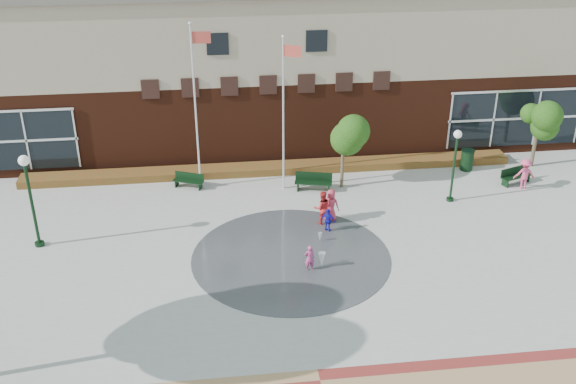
{
  "coord_description": "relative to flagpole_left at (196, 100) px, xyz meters",
  "views": [
    {
      "loc": [
        -3.07,
        -20.98,
        15.24
      ],
      "look_at": [
        0.0,
        4.0,
        2.6
      ],
      "focal_mm": 42.0,
      "sensor_mm": 36.0,
      "label": 1
    }
  ],
  "objects": [
    {
      "name": "child_splash",
      "position": [
        4.33,
        -8.29,
        -4.12
      ],
      "size": [
        0.44,
        0.31,
        1.15
      ],
      "primitive_type": "imported",
      "rotation": [
        0.0,
        0.0,
        3.23
      ],
      "color": "#C13D7E",
      "rests_on": "ground"
    },
    {
      "name": "plaza_concrete",
      "position": [
        3.7,
        -6.24,
        -4.69
      ],
      "size": [
        46.0,
        18.0,
        0.01
      ],
      "primitive_type": "cube",
      "color": "#A8A8A0",
      "rests_on": "ground"
    },
    {
      "name": "adult_red",
      "position": [
        5.48,
        -4.51,
        -3.87
      ],
      "size": [
        0.86,
        0.7,
        1.65
      ],
      "primitive_type": "imported",
      "rotation": [
        0.0,
        0.0,
        3.24
      ],
      "color": "red",
      "rests_on": "ground"
    },
    {
      "name": "splash_pad",
      "position": [
        3.7,
        -7.24,
        -4.69
      ],
      "size": [
        8.4,
        8.4,
        0.01
      ],
      "primitive_type": "cylinder",
      "color": "#383A3D",
      "rests_on": "ground"
    },
    {
      "name": "tree_small_right",
      "position": [
        17.91,
        0.42,
        -1.99
      ],
      "size": [
        2.17,
        2.17,
        3.71
      ],
      "color": "#483C2A",
      "rests_on": "ground"
    },
    {
      "name": "flagpole_left",
      "position": [
        0.0,
        0.0,
        0.0
      ],
      "size": [
        0.99,
        0.16,
        8.43
      ],
      "rotation": [
        0.0,
        0.0,
        -0.05
      ],
      "color": "white",
      "rests_on": "ground"
    },
    {
      "name": "flagpole_right",
      "position": [
        4.2,
        -0.67,
        -0.31
      ],
      "size": [
        0.9,
        0.45,
        7.85
      ],
      "rotation": [
        0.0,
        0.0,
        -0.42
      ],
      "color": "white",
      "rests_on": "ground"
    },
    {
      "name": "lamp_right",
      "position": [
        12.12,
        -3.03,
        -2.38
      ],
      "size": [
        0.39,
        0.39,
        3.71
      ],
      "color": "black",
      "rests_on": "ground"
    },
    {
      "name": "adult_pink",
      "position": [
        5.93,
        -4.24,
        -3.9
      ],
      "size": [
        0.91,
        0.8,
        1.57
      ],
      "primitive_type": "imported",
      "rotation": [
        0.0,
        0.0,
        2.67
      ],
      "color": "#C8384F",
      "rests_on": "ground"
    },
    {
      "name": "water_jet_b",
      "position": [
        5.12,
        -6.11,
        -4.69
      ],
      "size": [
        0.18,
        0.18,
        0.41
      ],
      "primitive_type": "cone",
      "rotation": [
        3.14,
        0.0,
        0.0
      ],
      "color": "white",
      "rests_on": "ground"
    },
    {
      "name": "water_jet_a",
      "position": [
        4.88,
        -8.07,
        -4.69
      ],
      "size": [
        0.31,
        0.31,
        0.61
      ],
      "primitive_type": "cone",
      "rotation": [
        3.14,
        0.0,
        0.0
      ],
      "color": "white",
      "rests_on": "ground"
    },
    {
      "name": "person_bench",
      "position": [
        16.24,
        -2.14,
        -3.88
      ],
      "size": [
        1.11,
        0.73,
        1.62
      ],
      "primitive_type": "imported",
      "rotation": [
        0.0,
        0.0,
        3.02
      ],
      "color": "#E54979",
      "rests_on": "ground"
    },
    {
      "name": "ground",
      "position": [
        3.7,
        -10.24,
        -4.69
      ],
      "size": [
        120.0,
        120.0,
        0.0
      ],
      "primitive_type": "plane",
      "color": "#666056",
      "rests_on": "ground"
    },
    {
      "name": "lamp_left",
      "position": [
        -7.03,
        -4.95,
        -2.03
      ],
      "size": [
        0.45,
        0.45,
        4.28
      ],
      "color": "black",
      "rests_on": "ground"
    },
    {
      "name": "bench_right",
      "position": [
        16.1,
        -1.58,
        -4.41
      ],
      "size": [
        1.8,
        1.05,
        0.88
      ],
      "rotation": [
        0.0,
        0.0,
        0.35
      ],
      "color": "black",
      "rests_on": "ground"
    },
    {
      "name": "tree_mid",
      "position": [
        7.12,
        -0.87,
        -1.67
      ],
      "size": [
        2.46,
        2.46,
        4.15
      ],
      "color": "#483C2A",
      "rests_on": "ground"
    },
    {
      "name": "trash_can",
      "position": [
        14.19,
        0.37,
        -4.09
      ],
      "size": [
        0.72,
        0.72,
        1.18
      ],
      "color": "black",
      "rests_on": "ground"
    },
    {
      "name": "bench_left",
      "position": [
        -0.64,
        -0.01,
        -4.44
      ],
      "size": [
        1.61,
        1.01,
        0.78
      ],
      "rotation": [
        0.0,
        0.0,
        -0.4
      ],
      "color": "black",
      "rests_on": "ground"
    },
    {
      "name": "child_blue",
      "position": [
        5.63,
        -5.26,
        -4.12
      ],
      "size": [
        0.71,
        0.61,
        1.14
      ],
      "primitive_type": "imported",
      "rotation": [
        0.0,
        0.0,
        2.53
      ],
      "color": "#1A18BA",
      "rests_on": "ground"
    },
    {
      "name": "bench_mid",
      "position": [
        5.62,
        -1.1,
        -4.39
      ],
      "size": [
        1.93,
        0.94,
        0.94
      ],
      "rotation": [
        0.0,
        0.0,
        -0.24
      ],
      "color": "black",
      "rests_on": "ground"
    },
    {
      "name": "library_building",
      "position": [
        3.7,
        7.24,
        -0.05
      ],
      "size": [
        44.4,
        10.4,
        9.2
      ],
      "color": "#481D0F",
      "rests_on": "ground"
    },
    {
      "name": "flower_bed",
      "position": [
        3.7,
        1.36,
        -4.69
      ],
      "size": [
        26.0,
        1.2,
        0.4
      ],
      "primitive_type": "cube",
      "color": "#A82517",
      "rests_on": "ground"
    }
  ]
}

